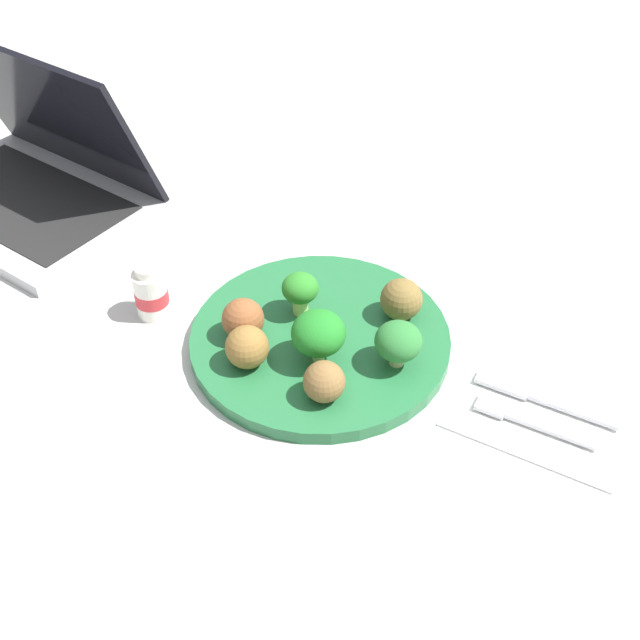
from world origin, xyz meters
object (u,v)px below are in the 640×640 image
broccoli_floret_far_rim (300,290)px  napkin (540,415)px  yogurt_bottle (151,293)px  broccoli_floret_mid_left (319,333)px  meatball_near_rim (247,347)px  meatball_front_right (401,299)px  meatball_far_rim (324,382)px  laptop (33,179)px  plate (320,339)px  broccoli_floret_near_rim (400,340)px  meatball_mid_right (243,319)px  knife (539,397)px  fork (528,421)px

broccoli_floret_far_rim → napkin: (-0.28, 0.00, -0.05)m
yogurt_bottle → broccoli_floret_mid_left: bearing=-176.7°
broccoli_floret_far_rim → meatball_near_rim: size_ratio=1.12×
broccoli_floret_far_rim → meatball_front_right: broccoli_floret_far_rim is taller
meatball_far_rim → laptop: laptop is taller
plate → meatball_near_rim: meatball_near_rim is taller
yogurt_bottle → meatball_front_right: bearing=-155.3°
meatball_far_rim → meatball_near_rim: bearing=-1.7°
broccoli_floret_near_rim → meatball_mid_right: 0.17m
broccoli_floret_far_rim → knife: broccoli_floret_far_rim is taller
meatball_far_rim → laptop: size_ratio=0.12×
broccoli_floret_near_rim → napkin: size_ratio=0.30×
meatball_front_right → napkin: bearing=163.4°
meatball_front_right → broccoli_floret_far_rim: bearing=26.5°
knife → meatball_near_rim: bearing=21.6°
plate → fork: (-0.23, 0.00, -0.00)m
meatball_near_rim → laptop: 0.44m
plate → napkin: (-0.24, -0.02, -0.01)m
broccoli_floret_far_rim → broccoli_floret_near_rim: 0.13m
meatball_near_rim → laptop: laptop is taller
knife → meatball_mid_right: bearing=14.0°
broccoli_floret_near_rim → laptop: (0.56, -0.05, -0.01)m
yogurt_bottle → meatball_mid_right: bearing=-177.6°
plate → laptop: bearing=-6.9°
broccoli_floret_far_rim → knife: (-0.27, -0.01, -0.04)m
fork → yogurt_bottle: size_ratio=1.82×
meatball_far_rim → napkin: (-0.19, -0.09, -0.03)m
broccoli_floret_far_rim → meatball_far_rim: (-0.08, 0.10, -0.01)m
plate → meatball_front_right: 0.10m
meatball_mid_right → napkin: size_ratio=0.27×
broccoli_floret_mid_left → meatball_mid_right: (0.09, 0.01, -0.01)m
meatball_near_rim → laptop: size_ratio=0.13×
meatball_far_rim → fork: (-0.18, -0.08, -0.03)m
laptop → meatball_near_rim: bearing=162.8°
broccoli_floret_near_rim → meatball_mid_right: (0.16, 0.04, -0.01)m
broccoli_floret_mid_left → meatball_mid_right: broccoli_floret_mid_left is taller
broccoli_floret_far_rim → broccoli_floret_near_rim: same height
laptop → meatball_front_right: bearing=-178.6°
plate → fork: 0.23m
broccoli_floret_mid_left → broccoli_floret_near_rim: bearing=-152.8°
knife → laptop: 0.70m
broccoli_floret_near_rim → meatball_far_rim: size_ratio=1.20×
meatball_mid_right → yogurt_bottle: size_ratio=0.68×
meatball_near_rim → yogurt_bottle: size_ratio=0.68×
meatball_mid_right → meatball_front_right: 0.17m
meatball_far_rim → fork: meatball_far_rim is taller
meatball_far_rim → napkin: meatball_far_rim is taller
knife → fork: bearing=89.6°
meatball_near_rim → fork: size_ratio=0.37×
broccoli_floret_mid_left → meatball_near_rim: 0.07m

